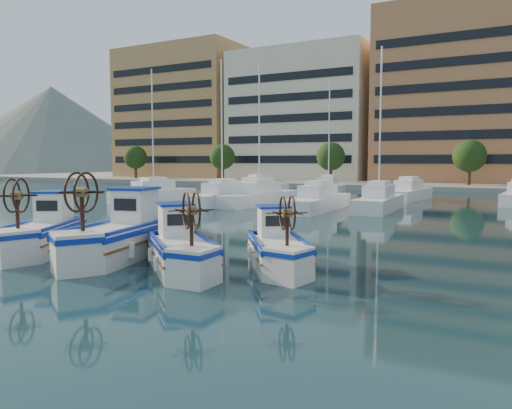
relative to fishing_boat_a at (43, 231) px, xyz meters
name	(u,v)px	position (x,y,z in m)	size (l,w,h in m)	color
ground	(171,267)	(6.11, 0.20, -0.82)	(300.00, 300.00, 0.00)	#1B4147
hill_west	(54,171)	(-133.89, 110.20, -0.82)	(180.00, 180.00, 60.00)	slate
yacht_marina	(339,197)	(2.51, 27.63, -0.29)	(37.60, 23.44, 11.50)	white
fishing_boat_a	(43,231)	(0.00, 0.00, 0.00)	(3.87, 4.91, 2.97)	white
fishing_boat_b	(119,234)	(3.51, 0.50, 0.07)	(3.16, 5.32, 3.22)	white
fishing_boat_c	(181,247)	(6.70, -0.01, -0.08)	(4.20, 4.08, 2.69)	white
fishing_boat_d	(278,247)	(9.31, 1.83, -0.12)	(3.60, 4.12, 2.54)	white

